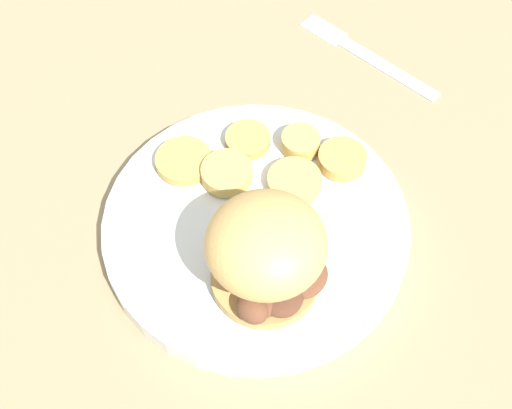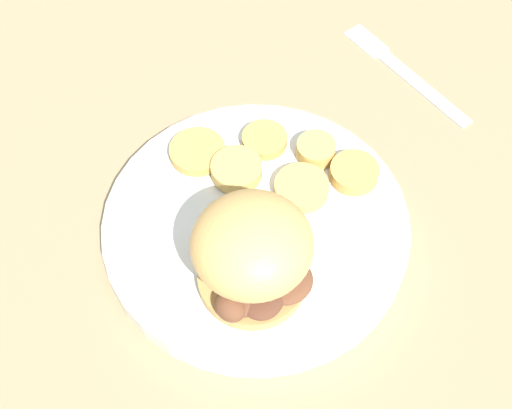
# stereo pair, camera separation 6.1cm
# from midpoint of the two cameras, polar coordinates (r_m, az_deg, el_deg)

# --- Properties ---
(ground_plane) EXTENTS (4.00, 4.00, 0.00)m
(ground_plane) POSITION_cam_midpoint_polar(r_m,az_deg,el_deg) (0.65, -2.68, -2.52)
(ground_plane) COLOR #937F5B
(dinner_plate) EXTENTS (0.28, 0.28, 0.02)m
(dinner_plate) POSITION_cam_midpoint_polar(r_m,az_deg,el_deg) (0.64, -2.72, -1.94)
(dinner_plate) COLOR silver
(dinner_plate) RESTS_ON ground_plane
(sandwich) EXTENTS (0.10, 0.10, 0.09)m
(sandwich) POSITION_cam_midpoint_polar(r_m,az_deg,el_deg) (0.56, -2.18, -4.25)
(sandwich) COLOR tan
(sandwich) RESTS_ON dinner_plate
(potato_round_0) EXTENTS (0.04, 0.04, 0.01)m
(potato_round_0) POSITION_cam_midpoint_polar(r_m,az_deg,el_deg) (0.68, -3.23, 5.02)
(potato_round_0) COLOR tan
(potato_round_0) RESTS_ON dinner_plate
(potato_round_1) EXTENTS (0.05, 0.05, 0.01)m
(potato_round_1) POSITION_cam_midpoint_polar(r_m,az_deg,el_deg) (0.66, -5.02, 2.32)
(potato_round_1) COLOR tan
(potato_round_1) RESTS_ON dinner_plate
(potato_round_2) EXTENTS (0.04, 0.04, 0.02)m
(potato_round_2) POSITION_cam_midpoint_polar(r_m,az_deg,el_deg) (0.68, 1.00, 4.82)
(potato_round_2) COLOR tan
(potato_round_2) RESTS_ON dinner_plate
(potato_round_3) EXTENTS (0.05, 0.05, 0.01)m
(potato_round_3) POSITION_cam_midpoint_polar(r_m,az_deg,el_deg) (0.65, 0.59, 1.50)
(potato_round_3) COLOR tan
(potato_round_3) RESTS_ON dinner_plate
(potato_round_4) EXTENTS (0.05, 0.05, 0.01)m
(potato_round_4) POSITION_cam_midpoint_polar(r_m,az_deg,el_deg) (0.67, -8.22, 3.44)
(potato_round_4) COLOR tan
(potato_round_4) RESTS_ON dinner_plate
(potato_round_5) EXTENTS (0.05, 0.05, 0.01)m
(potato_round_5) POSITION_cam_midpoint_polar(r_m,az_deg,el_deg) (0.67, 4.31, 3.46)
(potato_round_5) COLOR tan
(potato_round_5) RESTS_ON dinner_plate
(fork) EXTENTS (0.02, 0.18, 0.00)m
(fork) POSITION_cam_midpoint_polar(r_m,az_deg,el_deg) (0.80, 6.63, 11.65)
(fork) COLOR silver
(fork) RESTS_ON ground_plane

